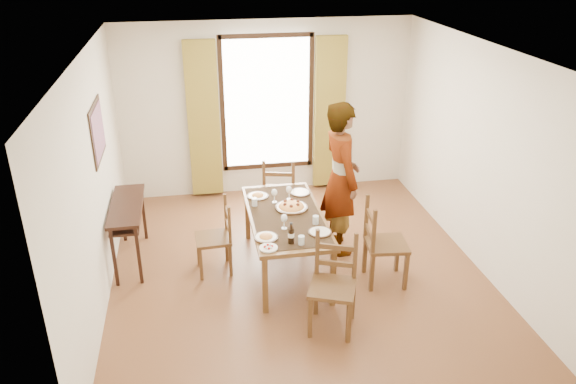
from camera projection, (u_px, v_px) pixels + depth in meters
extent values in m
plane|color=#4C2417|center=(297.00, 270.00, 7.01)|extent=(5.00, 5.00, 0.00)
cube|color=silver|center=(267.00, 109.00, 8.68)|extent=(4.50, 0.10, 2.70)
cube|color=silver|center=(362.00, 296.00, 4.21)|extent=(4.50, 0.10, 2.70)
cube|color=silver|center=(95.00, 184.00, 6.08)|extent=(0.10, 5.00, 2.70)
cube|color=silver|center=(480.00, 157.00, 6.81)|extent=(0.10, 5.00, 2.70)
cube|color=white|center=(299.00, 49.00, 5.87)|extent=(4.50, 5.00, 0.04)
cube|color=white|center=(267.00, 103.00, 8.61)|extent=(1.30, 0.04, 2.00)
cube|color=olive|center=(204.00, 120.00, 8.48)|extent=(0.48, 0.10, 2.40)
cube|color=olive|center=(329.00, 114.00, 8.80)|extent=(0.48, 0.10, 2.40)
cube|color=black|center=(97.00, 131.00, 6.45)|extent=(0.02, 0.86, 0.66)
cube|color=#D34127|center=(98.00, 131.00, 6.45)|extent=(0.01, 0.76, 0.56)
cube|color=black|center=(126.00, 206.00, 6.89)|extent=(0.38, 1.20, 0.04)
cube|color=black|center=(127.00, 214.00, 6.94)|extent=(0.34, 1.10, 0.03)
cube|color=black|center=(114.00, 258.00, 6.55)|extent=(0.04, 0.04, 0.76)
cube|color=black|center=(122.00, 215.00, 7.53)|extent=(0.04, 0.04, 0.76)
cube|color=black|center=(139.00, 255.00, 6.59)|extent=(0.04, 0.04, 0.76)
cube|color=black|center=(144.00, 214.00, 7.57)|extent=(0.04, 0.04, 0.76)
cube|color=brown|center=(286.00, 216.00, 6.75)|extent=(0.88, 1.81, 0.05)
cube|color=black|center=(286.00, 214.00, 6.74)|extent=(0.81, 1.67, 0.01)
cube|color=brown|center=(265.00, 285.00, 6.09)|extent=(0.06, 0.06, 0.70)
cube|color=brown|center=(247.00, 215.00, 7.60)|extent=(0.06, 0.06, 0.70)
cube|color=brown|center=(333.00, 278.00, 6.21)|extent=(0.06, 0.06, 0.70)
cube|color=brown|center=(302.00, 211.00, 7.72)|extent=(0.06, 0.06, 0.70)
cube|color=brown|center=(213.00, 239.00, 6.82)|extent=(0.44, 0.44, 0.04)
cube|color=brown|center=(198.00, 249.00, 7.03)|extent=(0.04, 0.04, 0.45)
cube|color=brown|center=(227.00, 246.00, 7.11)|extent=(0.04, 0.04, 0.45)
cube|color=brown|center=(201.00, 264.00, 6.72)|extent=(0.04, 0.04, 0.45)
cube|color=brown|center=(231.00, 260.00, 6.79)|extent=(0.04, 0.04, 0.45)
cube|color=brown|center=(226.00, 212.00, 6.91)|extent=(0.04, 0.04, 0.50)
cube|color=brown|center=(230.00, 226.00, 6.60)|extent=(0.04, 0.04, 0.50)
cube|color=brown|center=(228.00, 226.00, 6.80)|extent=(0.04, 0.36, 0.05)
cube|color=brown|center=(227.00, 213.00, 6.72)|extent=(0.04, 0.36, 0.05)
cube|color=brown|center=(280.00, 192.00, 7.92)|extent=(0.56, 0.56, 0.04)
cube|color=brown|center=(294.00, 202.00, 8.19)|extent=(0.04, 0.04, 0.50)
cube|color=brown|center=(293.00, 215.00, 7.83)|extent=(0.04, 0.04, 0.50)
cube|color=brown|center=(267.00, 202.00, 8.21)|extent=(0.04, 0.04, 0.50)
cube|color=brown|center=(265.00, 214.00, 7.85)|extent=(0.04, 0.04, 0.50)
cube|color=brown|center=(293.00, 181.00, 7.60)|extent=(0.04, 0.04, 0.55)
cube|color=brown|center=(264.00, 180.00, 7.62)|extent=(0.04, 0.04, 0.55)
cube|color=brown|center=(279.00, 188.00, 7.66)|extent=(0.39, 0.12, 0.06)
cube|color=brown|center=(279.00, 174.00, 7.58)|extent=(0.39, 0.12, 0.06)
cube|color=brown|center=(333.00, 288.00, 5.78)|extent=(0.60, 0.60, 0.04)
cube|color=brown|center=(310.00, 317.00, 5.74)|extent=(0.04, 0.04, 0.50)
cube|color=brown|center=(316.00, 295.00, 6.10)|extent=(0.04, 0.04, 0.50)
cube|color=brown|center=(349.00, 322.00, 5.67)|extent=(0.04, 0.04, 0.50)
cube|color=brown|center=(353.00, 299.00, 6.03)|extent=(0.04, 0.04, 0.50)
cube|color=brown|center=(317.00, 253.00, 5.89)|extent=(0.04, 0.04, 0.55)
cube|color=brown|center=(355.00, 257.00, 5.82)|extent=(0.04, 0.04, 0.55)
cube|color=brown|center=(336.00, 264.00, 5.90)|extent=(0.38, 0.17, 0.06)
cube|color=brown|center=(336.00, 247.00, 5.81)|extent=(0.38, 0.17, 0.06)
cube|color=brown|center=(386.00, 244.00, 6.58)|extent=(0.51, 0.51, 0.04)
cube|color=brown|center=(406.00, 271.00, 6.52)|extent=(0.04, 0.04, 0.50)
cube|color=brown|center=(372.00, 272.00, 6.49)|extent=(0.04, 0.04, 0.50)
cube|color=brown|center=(397.00, 253.00, 6.89)|extent=(0.04, 0.04, 0.50)
cube|color=brown|center=(365.00, 254.00, 6.86)|extent=(0.04, 0.04, 0.50)
cube|color=brown|center=(374.00, 232.00, 6.27)|extent=(0.04, 0.04, 0.56)
cube|color=brown|center=(367.00, 216.00, 6.63)|extent=(0.04, 0.04, 0.56)
cube|color=brown|center=(370.00, 232.00, 6.50)|extent=(0.07, 0.40, 0.06)
cube|color=brown|center=(371.00, 217.00, 6.42)|extent=(0.07, 0.40, 0.06)
imported|color=#97989F|center=(341.00, 179.00, 7.09)|extent=(0.83, 0.64, 2.00)
cylinder|color=silver|center=(316.00, 220.00, 6.49)|extent=(0.07, 0.07, 0.10)
cylinder|color=silver|center=(255.00, 202.00, 6.93)|extent=(0.07, 0.07, 0.10)
cylinder|color=silver|center=(301.00, 240.00, 6.06)|extent=(0.07, 0.07, 0.10)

